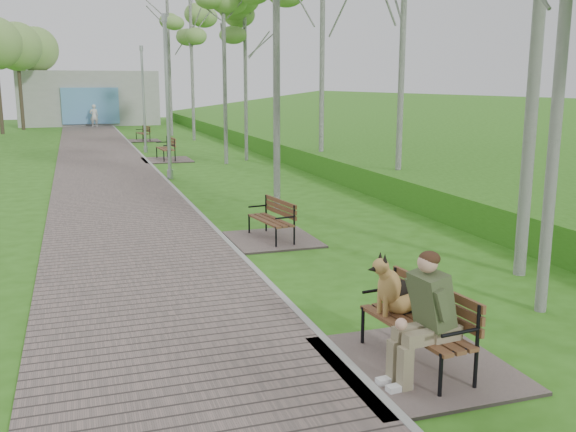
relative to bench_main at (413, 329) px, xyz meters
name	(u,v)px	position (x,y,z in m)	size (l,w,h in m)	color
walkway	(108,176)	(-2.38, 16.49, -0.45)	(3.50, 67.00, 0.04)	#635550
kerb	(161,174)	(-0.63, 16.49, -0.44)	(0.10, 67.00, 0.05)	#999993
embankment	(482,166)	(11.37, 14.99, -0.47)	(14.00, 70.00, 1.60)	#479529
building_north	(89,98)	(-2.13, 45.96, 1.53)	(10.00, 5.20, 4.00)	#9E9E99
bench_main	(413,329)	(0.00, 0.00, 0.00)	(1.91, 2.12, 1.67)	#635550
bench_second	(271,231)	(0.25, 6.19, -0.28)	(1.68, 1.86, 1.03)	#635550
bench_third	(166,155)	(0.12, 20.64, -0.25)	(1.93, 2.15, 1.19)	#635550
bench_far	(143,138)	(0.19, 30.13, -0.28)	(1.67, 1.85, 1.02)	#635550
lamp_post_second	(168,104)	(-0.45, 15.39, 2.00)	(0.20, 0.20, 5.27)	#A1A4A9
lamp_post_third	(144,103)	(-0.32, 24.04, 1.75)	(0.18, 0.18, 4.75)	#A1A4A9
pedestrian_near	(94,116)	(-1.96, 42.43, 0.35)	(0.60, 0.39, 1.63)	silver
birch_mid_c	(245,25)	(3.29, 19.68, 4.91)	(2.30, 2.30, 6.85)	silver
birch_far_b	(223,2)	(2.23, 18.75, 5.62)	(2.31, 2.31, 7.76)	silver
birch_far_c	(191,20)	(2.94, 29.78, 5.95)	(2.47, 2.47, 8.17)	silver
birch_distant_a	(168,22)	(2.21, 33.21, 6.12)	(2.43, 2.43, 8.39)	silver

